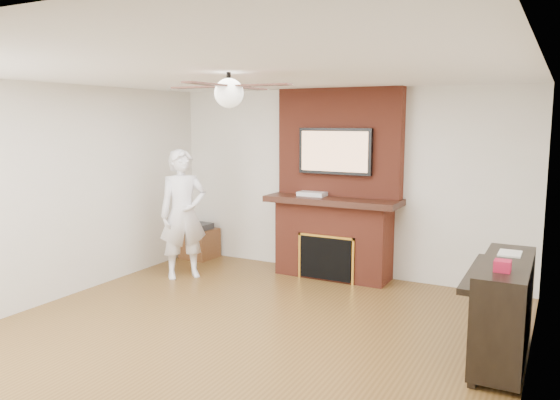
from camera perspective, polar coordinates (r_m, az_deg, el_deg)
The scene contains 12 objects.
room_shell at distance 4.99m, azimuth -5.19°, elevation -1.29°, with size 5.36×5.86×2.86m.
fireplace at distance 7.28m, azimuth 5.82°, elevation -0.28°, with size 1.78×0.64×2.50m.
tv at distance 7.16m, azimuth 5.76°, elevation 5.09°, with size 1.00×0.08×0.60m.
ceiling_fan at distance 4.93m, azimuth -5.36°, elevation 11.20°, with size 1.21×1.21×0.31m.
person at distance 7.30m, azimuth -10.08°, elevation -1.47°, with size 0.63×0.42×1.71m, color white.
side_table at distance 8.41m, azimuth -8.41°, elevation -4.35°, with size 0.48×0.48×0.53m.
piano at distance 5.18m, azimuth 22.27°, elevation -10.35°, with size 0.51×1.37×0.98m.
cable_box at distance 7.29m, azimuth 3.38°, elevation 0.64°, with size 0.37×0.21×0.05m, color silver.
candle_orange at distance 7.28m, azimuth 4.23°, elevation -7.83°, with size 0.07×0.07×0.11m, color red.
candle_green at distance 7.30m, azimuth 4.32°, elevation -7.90°, with size 0.07×0.07×0.08m, color #4F9039.
candle_cream at distance 7.20m, azimuth 5.97°, elevation -8.00°, with size 0.08×0.08×0.12m, color beige.
candle_blue at distance 7.22m, azimuth 6.17°, elevation -8.12°, with size 0.05×0.05×0.08m, color #314195.
Camera 1 is at (2.69, -4.12, 2.09)m, focal length 35.00 mm.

